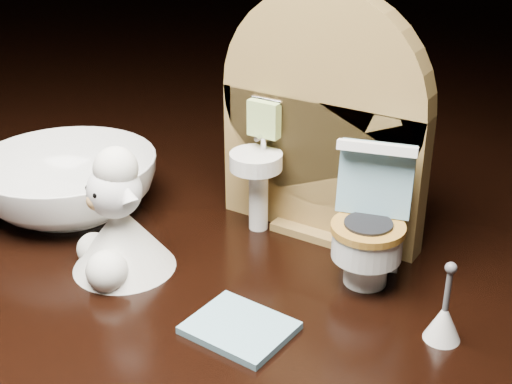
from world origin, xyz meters
TOP-DOWN VIEW (x-y plane):
  - backdrop_panel at (-0.00, 0.06)m, footprint 0.13×0.05m
  - toy_toilet at (0.05, 0.03)m, footprint 0.05×0.05m
  - bath_mat at (0.02, -0.05)m, footprint 0.05×0.04m
  - toilet_brush at (0.10, -0.00)m, footprint 0.02×0.02m
  - plush_lamb at (-0.07, -0.03)m, footprint 0.06×0.06m
  - ceramic_bowl at (-0.15, 0.00)m, footprint 0.15×0.15m

SIDE VIEW (x-z plane):
  - bath_mat at x=0.02m, z-range 0.00..0.00m
  - toilet_brush at x=0.10m, z-range -0.01..0.03m
  - ceramic_bowl at x=-0.15m, z-range 0.00..0.04m
  - plush_lamb at x=-0.07m, z-range -0.01..0.06m
  - toy_toilet at x=0.05m, z-range -0.01..0.07m
  - backdrop_panel at x=0.00m, z-range -0.01..0.14m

